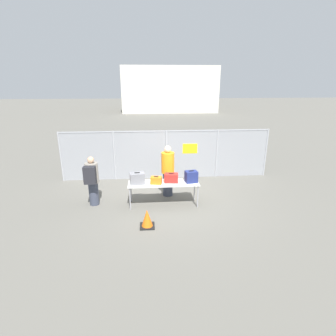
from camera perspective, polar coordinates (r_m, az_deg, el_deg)
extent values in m
plane|color=#605E56|center=(8.83, 0.76, -7.37)|extent=(120.00, 120.00, 0.00)
cylinder|color=#9EA0A5|center=(11.19, -22.29, 2.25)|extent=(0.07, 0.07, 2.00)
cylinder|color=#9EA0A5|center=(10.73, -11.60, 2.63)|extent=(0.07, 0.07, 2.00)
cylinder|color=#9EA0A5|center=(10.67, -0.37, 2.92)|extent=(0.07, 0.07, 2.00)
cylinder|color=#9EA0A5|center=(11.02, 10.56, 3.09)|extent=(0.07, 0.07, 2.00)
cylinder|color=#9EA0A5|center=(11.73, 20.50, 3.16)|extent=(0.07, 0.07, 2.00)
cube|color=gray|center=(10.67, -0.37, 2.92)|extent=(8.37, 0.01, 2.00)
cube|color=#9EA0A5|center=(10.46, -0.38, 8.05)|extent=(8.37, 0.04, 0.04)
cube|color=yellow|center=(10.71, 4.81, 4.24)|extent=(0.60, 0.01, 0.40)
cube|color=silver|center=(8.36, -0.98, -3.29)|extent=(2.24, 0.71, 0.02)
cylinder|color=#99999E|center=(8.25, -8.27, -6.66)|extent=(0.04, 0.04, 0.73)
cylinder|color=#99999E|center=(8.37, 6.48, -6.20)|extent=(0.04, 0.04, 0.73)
cylinder|color=#99999E|center=(8.78, -8.05, -5.07)|extent=(0.04, 0.04, 0.73)
cylinder|color=#99999E|center=(8.90, 5.78, -4.66)|extent=(0.04, 0.04, 0.73)
cube|color=slate|center=(8.27, -6.69, -2.26)|extent=(0.49, 0.35, 0.35)
cube|color=black|center=(8.21, -6.74, -1.02)|extent=(0.16, 0.04, 0.02)
cube|color=orange|center=(8.25, -2.58, -2.69)|extent=(0.37, 0.28, 0.22)
cube|color=black|center=(8.21, -2.59, -1.88)|extent=(0.14, 0.05, 0.02)
cube|color=red|center=(8.37, 0.72, -2.17)|extent=(0.45, 0.31, 0.28)
cube|color=black|center=(8.32, 0.72, -1.19)|extent=(0.16, 0.04, 0.02)
cube|color=navy|center=(8.38, 5.08, -1.89)|extent=(0.42, 0.34, 0.37)
cube|color=black|center=(8.32, 5.11, -0.63)|extent=(0.15, 0.05, 0.02)
cylinder|color=#383D4C|center=(8.84, -15.84, -5.33)|extent=(0.30, 0.30, 0.77)
cylinder|color=gray|center=(8.59, -16.24, -1.01)|extent=(0.40, 0.40, 0.64)
sphere|color=tan|center=(8.47, -16.49, 1.71)|extent=(0.21, 0.21, 0.21)
cube|color=#232328|center=(8.29, -16.67, -1.50)|extent=(0.36, 0.22, 0.54)
cylinder|color=#383D4C|center=(9.17, -0.04, -3.46)|extent=(0.34, 0.34, 0.85)
cylinder|color=orange|center=(8.92, -0.05, 1.19)|extent=(0.44, 0.44, 0.71)
sphere|color=beige|center=(8.79, -0.05, 4.11)|extent=(0.23, 0.23, 0.23)
cube|color=silver|center=(13.04, 2.65, 3.12)|extent=(2.44, 1.50, 0.51)
sphere|color=black|center=(12.25, 1.13, 1.57)|extent=(0.62, 0.62, 0.62)
sphere|color=black|center=(13.81, 0.47, 3.49)|extent=(0.62, 0.62, 0.62)
cylinder|color=#59595B|center=(13.00, -4.58, 2.08)|extent=(0.85, 0.06, 0.06)
cube|color=beige|center=(38.76, -0.01, 16.81)|extent=(12.32, 9.66, 5.82)
cube|color=black|center=(7.45, -4.53, -12.47)|extent=(0.41, 0.41, 0.03)
cone|color=orange|center=(7.33, -4.58, -10.86)|extent=(0.32, 0.32, 0.51)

